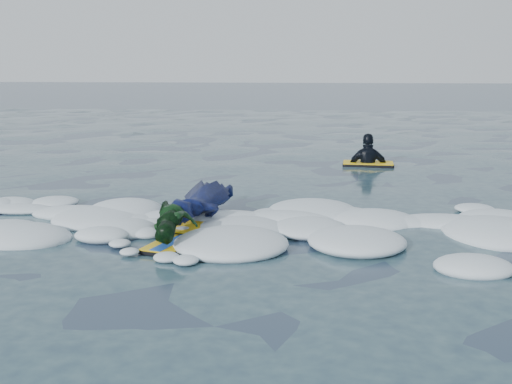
% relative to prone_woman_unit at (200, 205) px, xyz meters
% --- Properties ---
extents(ground, '(120.00, 120.00, 0.00)m').
position_rel_prone_woman_unit_xyz_m(ground, '(0.70, -1.26, -0.24)').
color(ground, '#1C2C44').
rests_on(ground, ground).
extents(foam_band, '(12.00, 3.10, 0.30)m').
position_rel_prone_woman_unit_xyz_m(foam_band, '(0.70, -0.22, -0.24)').
color(foam_band, white).
rests_on(foam_band, ground).
extents(prone_woman_unit, '(0.95, 1.86, 0.47)m').
position_rel_prone_woman_unit_xyz_m(prone_woman_unit, '(0.00, 0.00, 0.00)').
color(prone_woman_unit, black).
rests_on(prone_woman_unit, ground).
extents(prone_child_unit, '(0.62, 1.20, 0.44)m').
position_rel_prone_woman_unit_xyz_m(prone_child_unit, '(-0.12, -0.96, -0.02)').
color(prone_child_unit, black).
rests_on(prone_child_unit, ground).
extents(waiting_rider_unit, '(1.03, 0.61, 1.50)m').
position_rel_prone_woman_unit_xyz_m(waiting_rider_unit, '(2.50, 4.88, -0.33)').
color(waiting_rider_unit, black).
rests_on(waiting_rider_unit, ground).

